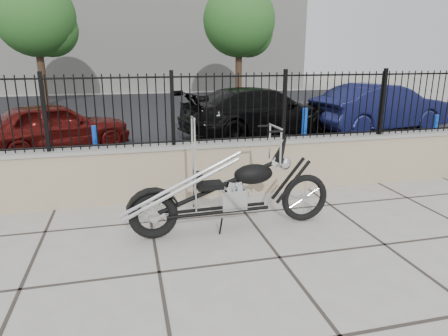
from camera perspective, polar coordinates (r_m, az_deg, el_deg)
name	(u,v)px	position (r m, az deg, el deg)	size (l,w,h in m)	color
ground_plane	(280,258)	(5.18, 7.94, -12.56)	(90.00, 90.00, 0.00)	#99968E
parking_lot	(170,115)	(16.98, -7.69, 7.47)	(30.00, 30.00, 0.00)	black
retaining_wall	(230,168)	(7.21, 0.86, 0.02)	(14.00, 0.36, 0.96)	gray
iron_fence	(230,108)	(6.99, 0.90, 8.56)	(14.00, 0.08, 1.20)	black
background_building	(147,32)	(30.80, -10.97, 18.52)	(22.00, 6.00, 8.00)	beige
chopper_motorcycle	(229,174)	(5.58, 0.73, -0.82)	(2.83, 0.50, 1.70)	black
car_red	(55,126)	(11.39, -22.97, 5.50)	(1.52, 3.77, 1.28)	#4A0C0A
car_black	(261,111)	(12.57, 5.26, 8.04)	(2.09, 5.14, 1.49)	black
car_blue	(380,107)	(14.25, 21.45, 8.05)	(1.63, 4.68, 1.54)	#11153F
bollard_a	(95,145)	(9.70, -17.92, 3.18)	(0.11, 0.11, 0.89)	#0A2AA4
bollard_b	(304,130)	(10.54, 11.37, 5.31)	(0.14, 0.14, 1.14)	#0C49BD
bollard_c	(435,130)	(12.55, 27.91, 4.78)	(0.10, 0.10, 0.86)	#0C3BC0
tree_left	(35,13)	(21.48, -25.44, 19.40)	(3.64, 3.64, 6.14)	#382619
tree_right	(239,17)	(21.21, 2.18, 20.76)	(3.60, 3.60, 6.07)	#382619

